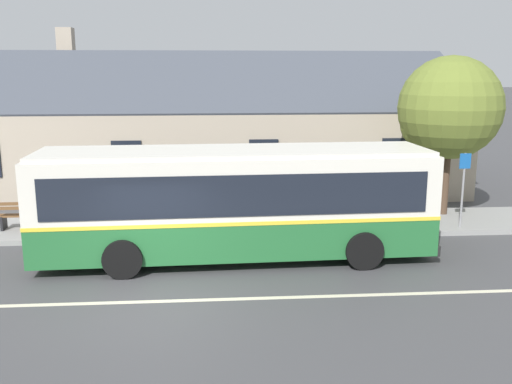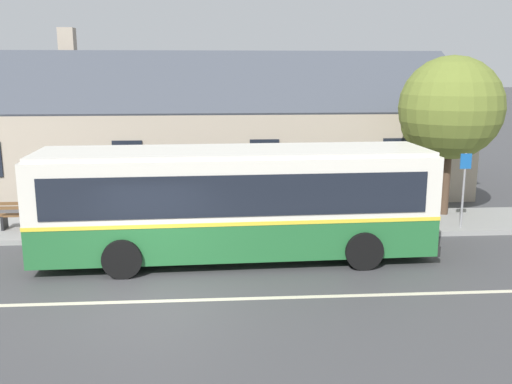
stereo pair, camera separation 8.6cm
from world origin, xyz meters
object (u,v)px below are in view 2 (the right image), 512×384
Objects in this scene: street_tree_primary at (448,110)px; transit_bus at (235,200)px; bench_by_building at (24,216)px; bus_stop_sign at (464,182)px.

transit_bus is at bearing -152.41° from street_tree_primary.
bus_stop_sign is (13.90, -0.76, 1.08)m from bench_by_building.
bus_stop_sign is at bearing 15.94° from transit_bus.
bench_by_building is (-6.58, 2.85, -1.07)m from transit_bus.
bench_by_building is at bearing 176.87° from bus_stop_sign.
street_tree_primary is at bearing 27.59° from transit_bus.
bus_stop_sign is (7.32, 2.09, 0.00)m from transit_bus.
transit_bus is 4.47× the size of bus_stop_sign.
transit_bus is at bearing -164.06° from bus_stop_sign.
street_tree_primary is at bearing 89.02° from bus_stop_sign.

